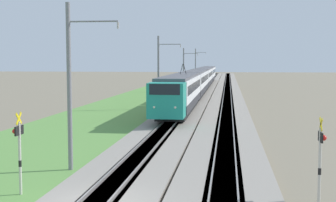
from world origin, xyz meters
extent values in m
cube|color=gray|center=(50.00, 0.00, 0.15)|extent=(240.00, 4.40, 0.30)
cube|color=gray|center=(50.00, -4.55, 0.15)|extent=(240.00, 4.40, 0.30)
cube|color=#4C4238|center=(50.00, 0.00, 0.15)|extent=(240.00, 1.57, 0.30)
cube|color=gray|center=(50.00, 0.53, 0.38)|extent=(240.00, 0.07, 0.15)
cube|color=gray|center=(50.00, -0.53, 0.38)|extent=(240.00, 0.07, 0.15)
cube|color=#4C4238|center=(50.00, -4.55, 0.15)|extent=(240.00, 1.57, 0.30)
cube|color=gray|center=(50.00, -4.02, 0.38)|extent=(240.00, 0.07, 0.15)
cube|color=gray|center=(50.00, -5.08, 0.38)|extent=(240.00, 0.07, 0.15)
cube|color=#5B8E42|center=(50.00, 7.02, 0.06)|extent=(240.00, 10.13, 0.12)
cube|color=teal|center=(19.42, 0.00, 2.34)|extent=(2.39, 2.76, 2.68)
cube|color=black|center=(19.06, 0.00, 3.24)|extent=(1.72, 2.30, 0.80)
sphere|color=#F2EAC6|center=(18.28, 0.79, 1.90)|extent=(0.20, 0.20, 0.20)
sphere|color=#F2EAC6|center=(18.28, -0.79, 1.90)|extent=(0.20, 0.20, 0.20)
cube|color=#2D2D33|center=(29.81, 0.00, 1.38)|extent=(18.39, 2.88, 0.75)
cube|color=silver|center=(29.81, 0.00, 2.72)|extent=(18.39, 2.88, 1.93)
cube|color=black|center=(29.81, 0.00, 2.87)|extent=(16.91, 2.90, 0.81)
cube|color=#515156|center=(29.81, 0.00, 3.81)|extent=(18.39, 2.65, 0.25)
cube|color=black|center=(29.81, 0.00, 0.72)|extent=(17.47, 2.44, 0.55)
cylinder|color=black|center=(22.42, 0.53, 0.88)|extent=(0.86, 0.12, 0.86)
cylinder|color=black|center=(22.42, -0.53, 0.88)|extent=(0.86, 0.12, 0.86)
cube|color=#2D2D33|center=(49.99, 0.00, 1.38)|extent=(20.78, 2.88, 0.75)
cube|color=silver|center=(49.99, 0.00, 2.72)|extent=(20.78, 2.88, 1.93)
cube|color=black|center=(49.99, 0.00, 2.87)|extent=(19.12, 2.90, 0.81)
cube|color=#515156|center=(49.99, 0.00, 3.81)|extent=(20.78, 2.65, 0.25)
cube|color=black|center=(49.99, 0.00, 0.72)|extent=(19.74, 2.44, 0.55)
cube|color=#2D2D33|center=(71.37, 0.00, 1.38)|extent=(20.78, 2.88, 0.75)
cube|color=silver|center=(71.37, 0.00, 2.72)|extent=(20.78, 2.88, 1.93)
cube|color=black|center=(71.37, 0.00, 2.87)|extent=(19.12, 2.90, 0.81)
cube|color=#515156|center=(71.37, 0.00, 3.81)|extent=(20.78, 2.65, 0.25)
cube|color=black|center=(71.37, 0.00, 0.72)|extent=(19.74, 2.44, 0.55)
cube|color=#2D2D33|center=(92.75, 0.00, 1.38)|extent=(20.78, 2.88, 0.75)
cube|color=silver|center=(92.75, 0.00, 2.72)|extent=(20.78, 2.88, 1.93)
cube|color=black|center=(92.75, 0.00, 2.87)|extent=(19.12, 2.90, 0.81)
cube|color=#515156|center=(92.75, 0.00, 3.81)|extent=(20.78, 2.65, 0.25)
cube|color=black|center=(92.75, 0.00, 0.72)|extent=(19.74, 2.44, 0.55)
cylinder|color=black|center=(32.57, 0.17, 4.48)|extent=(0.06, 0.33, 1.08)
cylinder|color=black|center=(32.57, -0.17, 4.48)|extent=(0.06, 0.33, 1.08)
cube|color=black|center=(22.42, 0.00, 0.00)|extent=(0.10, 0.10, 0.00)
cylinder|color=beige|center=(1.16, 3.39, 1.51)|extent=(0.11, 0.11, 3.01)
cylinder|color=black|center=(1.16, 3.39, 1.36)|extent=(0.12, 0.12, 0.25)
cube|color=black|center=(1.16, 3.39, 2.66)|extent=(0.70, 0.06, 0.36)
sphere|color=red|center=(0.93, 3.46, 2.66)|extent=(0.20, 0.20, 0.20)
sphere|color=red|center=(1.38, 3.46, 2.66)|extent=(0.20, 0.20, 0.20)
cube|color=yellow|center=(1.16, 3.39, 3.13)|extent=(0.49, 0.03, 0.49)
cube|color=yellow|center=(1.16, 3.39, 3.13)|extent=(0.49, 0.03, 0.49)
cylinder|color=beige|center=(1.44, -8.03, 1.48)|extent=(0.11, 0.11, 2.96)
cylinder|color=black|center=(1.44, -8.03, 1.33)|extent=(0.12, 0.12, 0.25)
cube|color=black|center=(1.44, -8.03, 2.61)|extent=(0.70, 0.06, 0.36)
sphere|color=red|center=(1.66, -8.10, 2.61)|extent=(0.20, 0.20, 0.20)
sphere|color=red|center=(1.22, -8.10, 2.61)|extent=(0.20, 0.20, 0.20)
cube|color=yellow|center=(1.44, -8.03, 3.08)|extent=(0.49, 0.03, 0.49)
cube|color=yellow|center=(1.44, -8.03, 3.08)|extent=(0.49, 0.03, 0.49)
cylinder|color=slate|center=(5.45, 2.83, 4.05)|extent=(0.22, 0.22, 8.10)
cylinder|color=slate|center=(5.45, 1.63, 7.20)|extent=(0.08, 2.40, 0.08)
cylinder|color=#B2ADA8|center=(5.45, 0.43, 7.00)|extent=(0.10, 0.10, 0.30)
cylinder|color=slate|center=(34.10, 2.83, 4.01)|extent=(0.22, 0.22, 8.01)
cylinder|color=slate|center=(34.10, 1.63, 7.11)|extent=(0.08, 2.40, 0.08)
cylinder|color=#B2ADA8|center=(34.10, 0.43, 6.91)|extent=(0.10, 0.10, 0.30)
cylinder|color=slate|center=(62.76, 2.83, 3.72)|extent=(0.22, 0.22, 7.44)
cylinder|color=slate|center=(62.76, 1.63, 6.54)|extent=(0.08, 2.40, 0.08)
cylinder|color=#B2ADA8|center=(62.76, 0.43, 6.34)|extent=(0.10, 0.10, 0.30)
cylinder|color=slate|center=(91.42, 2.83, 4.04)|extent=(0.22, 0.22, 8.09)
cylinder|color=slate|center=(91.42, 1.63, 7.19)|extent=(0.08, 2.40, 0.08)
cylinder|color=#B2ADA8|center=(91.42, 0.43, 6.99)|extent=(0.10, 0.10, 0.30)
camera|label=1|loc=(-15.97, -4.67, 5.39)|focal=50.00mm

